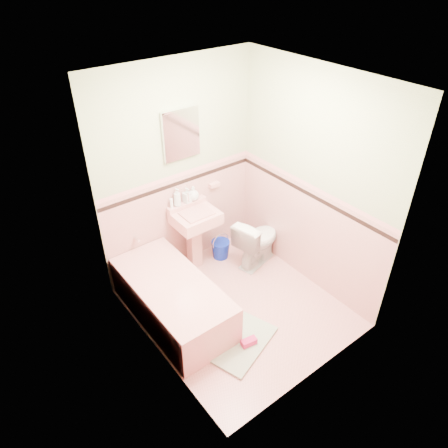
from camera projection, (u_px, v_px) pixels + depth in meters
floor at (238, 307)px, 4.71m from camera, size 2.20×2.20×0.00m
ceiling at (243, 81)px, 3.30m from camera, size 2.20×2.20×0.00m
wall_back at (178, 172)px, 4.72m from camera, size 2.50×0.00×2.50m
wall_front at (329, 275)px, 3.28m from camera, size 2.50×0.00×2.50m
wall_left at (147, 254)px, 3.50m from camera, size 0.00×2.50×2.50m
wall_right at (312, 183)px, 4.51m from camera, size 0.00×2.50×2.50m
wainscot_back at (182, 220)px, 5.08m from camera, size 2.00×0.00×2.00m
wainscot_front at (317, 330)px, 3.66m from camera, size 2.00×0.00×2.00m
wainscot_left at (156, 308)px, 3.87m from camera, size 0.00×2.20×2.20m
wainscot_right at (305, 233)px, 4.87m from camera, size 0.00×2.20×2.20m
accent_back at (180, 183)px, 4.79m from camera, size 2.00×0.00×2.00m
accent_front at (325, 286)px, 3.37m from camera, size 2.00×0.00×2.00m
accent_left at (151, 265)px, 3.58m from camera, size 0.00×2.20×2.20m
accent_right at (309, 194)px, 4.57m from camera, size 0.00×2.20×2.20m
cap_back at (179, 175)px, 4.73m from camera, size 2.00×0.00×2.00m
cap_front at (327, 276)px, 3.31m from camera, size 2.00×0.00×2.00m
cap_left at (150, 256)px, 3.53m from camera, size 0.00×2.20×2.20m
cap_right at (310, 186)px, 4.51m from camera, size 0.00×2.20×2.20m
bathtub at (173, 301)px, 4.48m from camera, size 0.70×1.50×0.45m
tub_faucet at (137, 239)px, 4.72m from camera, size 0.04×0.12×0.04m
sink at (197, 241)px, 5.07m from camera, size 0.51×0.48×0.81m
sink_faucet at (188, 197)px, 4.85m from camera, size 0.02×0.02×0.10m
medicine_cabinet at (181, 134)px, 4.48m from camera, size 0.44×0.04×0.56m
soap_dish at (214, 184)px, 5.10m from camera, size 0.13×0.08×0.04m
soap_bottle_left at (177, 197)px, 4.80m from camera, size 0.10×0.10×0.23m
soap_bottle_mid at (187, 195)px, 4.88m from camera, size 0.10×0.10×0.19m
soap_bottle_right at (193, 193)px, 4.93m from camera, size 0.15×0.15×0.17m
tube at (171, 203)px, 4.79m from camera, size 0.05×0.05×0.12m
toilet at (257, 241)px, 5.20m from camera, size 0.71×0.51×0.65m
bucket at (221, 249)px, 5.39m from camera, size 0.30×0.30×0.24m
bath_mat at (240, 342)px, 4.29m from camera, size 0.87×0.71×0.03m
shoe at (249, 342)px, 4.23m from camera, size 0.17×0.10×0.06m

